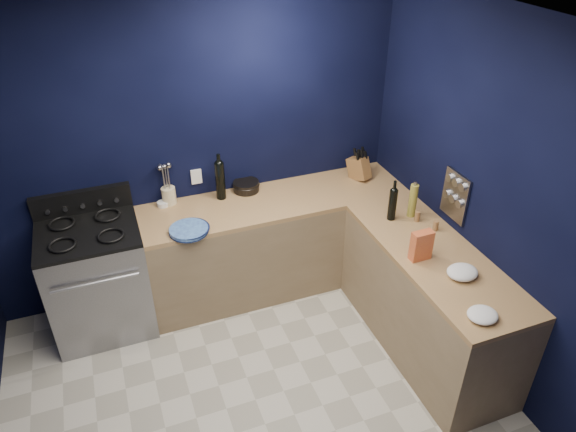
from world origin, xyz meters
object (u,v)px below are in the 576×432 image
plate_stack (189,230)px  utensil_crock (169,196)px  crouton_bag (421,246)px  gas_range (99,281)px  knife_block (359,168)px

plate_stack → utensil_crock: bearing=97.0°
utensil_crock → crouton_bag: size_ratio=0.65×
gas_range → utensil_crock: utensil_crock is taller
gas_range → crouton_bag: 2.55m
utensil_crock → knife_block: size_ratio=0.73×
utensil_crock → plate_stack: bearing=-83.0°
utensil_crock → crouton_bag: 2.09m
knife_block → crouton_bag: bearing=-119.9°
gas_range → crouton_bag: crouton_bag is taller
utensil_crock → crouton_bag: bearing=-42.4°
utensil_crock → knife_block: 1.69m
knife_block → crouton_bag: 1.25m
utensil_crock → gas_range: bearing=-158.3°
gas_range → crouton_bag: size_ratio=4.07×
plate_stack → crouton_bag: size_ratio=1.33×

